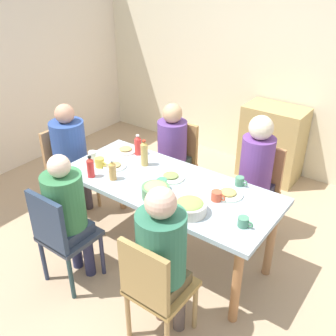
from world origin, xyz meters
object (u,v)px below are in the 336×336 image
person_1 (67,208)px  bottle_1 (112,170)px  chair_3 (154,287)px  cup_4 (217,196)px  chair_0 (67,165)px  plate_1 (115,166)px  person_2 (256,168)px  bottle_3 (138,145)px  cup_5 (162,184)px  cup_2 (100,162)px  cup_3 (244,222)px  bottle_2 (144,153)px  chair_1 (61,234)px  chair_2 (257,186)px  chair_4 (176,159)px  bowl_1 (190,207)px  plate_2 (126,150)px  cup_0 (93,157)px  person_3 (162,253)px  bottle_0 (90,167)px  person_0 (70,149)px  bowl_0 (156,191)px  plate_3 (171,177)px  side_cabinet (272,143)px  cup_1 (240,181)px  person_4 (171,146)px  dining_table (168,193)px  plate_0 (228,193)px

person_1 → bottle_1: size_ratio=6.41×
chair_3 → cup_4: bearing=91.2°
chair_0 → plate_1: (0.76, -0.05, 0.26)m
person_2 → bottle_3: person_2 is taller
person_1 → cup_5: person_1 is taller
cup_2 → cup_3: (1.43, -0.02, -0.01)m
cup_4 → person_2: bearing=88.5°
chair_3 → cup_3: chair_3 is taller
bottle_2 → chair_1: bearing=-96.3°
chair_2 → chair_4: size_ratio=1.00×
bowl_1 → bottle_1: bottle_1 is taller
chair_1 → plate_2: 1.09m
cup_0 → person_3: bearing=-25.7°
cup_5 → chair_1: bearing=-124.7°
bowl_1 → bottle_0: bearing=-176.5°
person_0 → bottle_0: 0.70m
person_1 → plate_2: (-0.23, 0.94, 0.07)m
person_2 → bottle_3: size_ratio=6.20×
bottle_2 → plate_2: bearing=161.8°
cup_2 → chair_0: bearing=169.0°
person_0 → bowl_0: 1.28m
chair_4 → chair_1: bearing=-90.0°
plate_2 → plate_3: 0.67m
plate_1 → side_cabinet: side_cabinet is taller
cup_0 → cup_5: cup_0 is taller
cup_1 → person_2: bearing=93.8°
chair_4 → person_4: 0.21m
chair_4 → bottle_1: bearing=-87.3°
plate_1 → bottle_2: size_ratio=0.84×
person_0 → person_2: 1.83m
plate_3 → side_cabinet: size_ratio=0.27×
cup_1 → bottle_2: size_ratio=0.44×
person_1 → bowl_1: (0.84, 0.46, 0.10)m
dining_table → plate_1: bearing=-174.4°
chair_2 → plate_2: chair_2 is taller
cup_0 → cup_3: size_ratio=0.99×
chair_3 → bottle_1: 1.10m
bowl_0 → cup_5: bearing=103.3°
plate_1 → cup_4: bearing=4.7°
chair_4 → cup_0: (-0.33, -0.87, 0.29)m
person_3 → chair_4: (-0.93, 1.48, -0.23)m
bottle_1 → person_0: bearing=164.9°
plate_0 → bottle_2: (-0.85, -0.01, 0.10)m
person_0 → person_4: size_ratio=1.03×
plate_1 → chair_4: bearing=83.9°
person_1 → cup_5: (0.48, 0.60, 0.10)m
cup_5 → bottle_3: (-0.56, 0.36, 0.05)m
person_4 → cup_0: person_4 is taller
person_3 → bottle_0: (-1.07, 0.40, 0.10)m
bowl_1 → cup_4: bearing=73.7°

